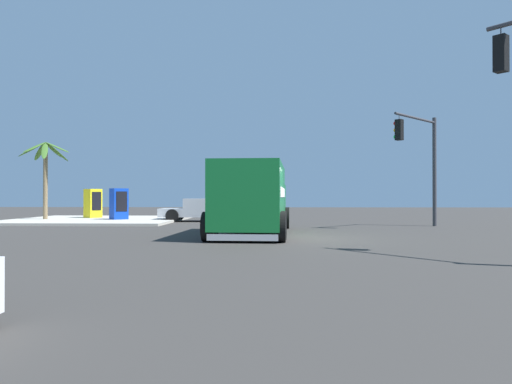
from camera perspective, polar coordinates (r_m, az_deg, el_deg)
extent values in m
plane|color=#33302D|center=(17.37, 4.83, -5.52)|extent=(100.00, 100.00, 0.00)
cube|color=#B2ADA0|center=(31.00, -18.33, -3.17)|extent=(10.01, 10.01, 0.14)
cube|color=#146B2D|center=(18.50, -0.54, -0.42)|extent=(6.41, 2.68, 2.39)
cube|color=#146B2D|center=(22.74, 0.48, -1.31)|extent=(2.00, 2.48, 1.70)
cube|color=black|center=(23.59, 0.64, -0.46)|extent=(0.17, 2.02, 0.88)
cube|color=#B2B2B7|center=(15.51, -1.62, -5.40)|extent=(0.30, 2.31, 0.21)
cube|color=white|center=(18.65, -4.24, -0.06)|extent=(5.30, 0.25, 0.36)
cube|color=white|center=(18.42, 3.21, -0.05)|extent=(5.30, 0.25, 0.36)
cylinder|color=black|center=(22.84, -2.64, -3.07)|extent=(1.01, 0.32, 1.00)
cylinder|color=black|center=(22.65, 3.60, -3.09)|extent=(1.01, 0.32, 1.00)
cylinder|color=black|center=(17.15, -5.17, -3.91)|extent=(1.01, 0.32, 1.00)
cylinder|color=black|center=(16.90, 3.15, -3.96)|extent=(1.01, 0.32, 1.00)
cylinder|color=black|center=(16.12, -5.83, -4.12)|extent=(1.01, 0.32, 1.00)
cylinder|color=black|center=(15.85, 3.04, -4.19)|extent=(1.01, 0.32, 1.00)
cylinder|color=#38383D|center=(26.15, 20.43, 2.26)|extent=(0.20, 0.20, 5.54)
cylinder|color=#38383D|center=(24.63, 18.46, 8.32)|extent=(2.99, 2.78, 0.12)
cylinder|color=#38383D|center=(23.18, 16.63, 8.55)|extent=(0.03, 0.03, 0.25)
cube|color=black|center=(23.09, 16.64, 7.08)|extent=(0.42, 0.42, 0.95)
sphere|color=red|center=(23.22, 16.24, 7.82)|extent=(0.20, 0.20, 0.20)
sphere|color=#EFA314|center=(23.18, 16.24, 7.06)|extent=(0.20, 0.20, 0.20)
sphere|color=#19CC4C|center=(23.14, 16.24, 6.30)|extent=(0.20, 0.20, 0.20)
cylinder|color=#38383D|center=(14.55, 27.07, 16.69)|extent=(0.03, 0.03, 0.25)
cube|color=black|center=(14.39, 27.08, 14.40)|extent=(0.42, 0.42, 0.95)
sphere|color=red|center=(14.63, 27.37, 15.43)|extent=(0.20, 0.20, 0.20)
sphere|color=#EFA314|center=(14.55, 27.37, 14.26)|extent=(0.20, 0.20, 0.20)
sphere|color=#19CC4C|center=(14.47, 27.38, 13.07)|extent=(0.20, 0.20, 0.20)
cube|color=#B7BABF|center=(29.58, -9.80, -2.42)|extent=(1.97, 1.53, 0.50)
cube|color=#B7BABF|center=(29.30, -6.73, -1.86)|extent=(1.98, 1.73, 1.10)
cube|color=black|center=(29.30, -6.72, -1.29)|extent=(1.82, 1.46, 0.48)
cube|color=#B7BABF|center=(29.10, -3.12, -2.41)|extent=(1.98, 2.03, 0.55)
cylinder|color=black|center=(28.57, -9.93, -2.79)|extent=(0.25, 0.76, 0.76)
cylinder|color=black|center=(30.54, -9.18, -2.64)|extent=(0.25, 0.76, 0.76)
cylinder|color=black|center=(28.10, -3.04, -2.84)|extent=(0.25, 0.76, 0.76)
cylinder|color=black|center=(30.10, -2.74, -2.68)|extent=(0.25, 0.76, 0.76)
cube|color=yellow|center=(32.71, -18.79, -1.28)|extent=(1.16, 1.12, 1.85)
cube|color=black|center=(32.40, -18.40, -1.03)|extent=(0.58, 0.40, 1.18)
cube|color=#0F38B2|center=(29.90, -15.97, -1.36)|extent=(1.16, 1.17, 1.85)
cube|color=black|center=(29.54, -15.66, -1.09)|extent=(0.47, 0.52, 1.18)
cylinder|color=#7A6647|center=(31.78, -23.72, 1.16)|extent=(0.26, 0.26, 4.57)
ellipsoid|color=#386023|center=(32.55, -22.86, 4.62)|extent=(1.68, 0.66, 0.87)
ellipsoid|color=#386023|center=(32.57, -24.23, 4.42)|extent=(1.26, 1.39, 1.10)
ellipsoid|color=#386023|center=(32.08, -25.07, 4.61)|extent=(0.71, 1.64, 0.97)
ellipsoid|color=#386023|center=(31.36, -24.80, 4.86)|extent=(1.68, 0.93, 0.84)
ellipsoid|color=#386023|center=(31.19, -23.80, 4.56)|extent=(1.49, 0.88, 1.18)
ellipsoid|color=#386023|center=(31.40, -22.52, 4.92)|extent=(0.72, 1.74, 0.75)
ellipsoid|color=#386023|center=(32.18, -22.54, 4.42)|extent=(1.36, 1.23, 1.16)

